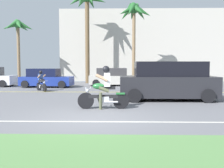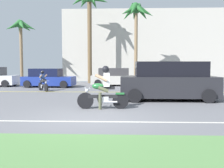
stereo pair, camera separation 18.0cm
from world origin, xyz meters
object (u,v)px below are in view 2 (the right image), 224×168
(motorcyclist, at_px, (103,91))
(motorcyclist_distant, at_px, (43,82))
(parked_car_2, at_px, (115,77))
(parked_car_1, at_px, (48,78))
(palm_tree_0, at_px, (21,30))
(palm_tree_1, at_px, (136,15))
(palm_tree_2, at_px, (89,6))
(suv_nearby, at_px, (169,81))

(motorcyclist, height_order, motorcyclist_distant, motorcyclist)
(motorcyclist, height_order, parked_car_2, motorcyclist)
(parked_car_1, bearing_deg, palm_tree_0, 131.55)
(palm_tree_1, height_order, palm_tree_2, palm_tree_2)
(palm_tree_1, bearing_deg, motorcyclist, -98.31)
(suv_nearby, xyz_separation_m, palm_tree_1, (-1.10, 10.35, 5.08))
(motorcyclist, height_order, palm_tree_0, palm_tree_0)
(parked_car_1, xyz_separation_m, palm_tree_1, (6.93, 3.03, 5.32))
(motorcyclist, xyz_separation_m, suv_nearby, (3.00, 2.67, 0.20))
(parked_car_1, height_order, motorcyclist_distant, parked_car_1)
(palm_tree_0, height_order, palm_tree_1, palm_tree_1)
(parked_car_1, height_order, palm_tree_0, palm_tree_0)
(parked_car_2, distance_m, palm_tree_0, 10.16)
(suv_nearby, relative_size, palm_tree_0, 0.82)
(motorcyclist, relative_size, palm_tree_0, 0.34)
(parked_car_1, distance_m, palm_tree_1, 9.24)
(motorcyclist_distant, bearing_deg, parked_car_2, 44.60)
(parked_car_1, distance_m, parked_car_2, 5.42)
(parked_car_2, bearing_deg, palm_tree_1, 39.80)
(palm_tree_0, distance_m, palm_tree_1, 10.71)
(suv_nearby, bearing_deg, motorcyclist, -138.31)
(palm_tree_1, bearing_deg, palm_tree_2, 160.03)
(motorcyclist, distance_m, parked_car_1, 11.19)
(motorcyclist_distant, bearing_deg, palm_tree_1, 43.36)
(parked_car_2, distance_m, motorcyclist_distant, 6.55)
(palm_tree_0, bearing_deg, parked_car_1, -48.45)
(suv_nearby, height_order, parked_car_2, suv_nearby)
(parked_car_2, distance_m, palm_tree_1, 5.77)
(suv_nearby, height_order, motorcyclist_distant, suv_nearby)
(motorcyclist, relative_size, palm_tree_1, 0.28)
(palm_tree_0, relative_size, palm_tree_2, 0.68)
(palm_tree_1, bearing_deg, suv_nearby, -83.94)
(palm_tree_0, bearing_deg, parked_car_2, -16.19)
(suv_nearby, xyz_separation_m, palm_tree_2, (-5.37, 11.90, 6.24))
(palm_tree_1, xyz_separation_m, palm_tree_2, (-4.27, 1.55, 1.17))
(parked_car_1, relative_size, palm_tree_0, 0.68)
(palm_tree_2, relative_size, motorcyclist_distant, 6.43)
(suv_nearby, bearing_deg, palm_tree_1, 96.06)
(palm_tree_1, bearing_deg, motorcyclist_distant, -136.64)
(parked_car_2, xyz_separation_m, motorcyclist_distant, (-4.66, -4.60, -0.11))
(parked_car_2, bearing_deg, palm_tree_0, 163.81)
(parked_car_1, relative_size, palm_tree_2, 0.46)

